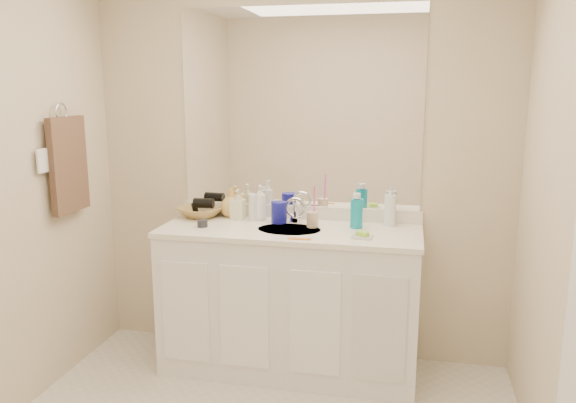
# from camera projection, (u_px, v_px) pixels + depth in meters

# --- Properties ---
(wall_back) EXTENTS (2.60, 0.02, 2.40)m
(wall_back) POSITION_uv_depth(u_px,v_px,m) (299.00, 168.00, 3.48)
(wall_back) COLOR beige
(wall_back) RESTS_ON floor
(wall_front) EXTENTS (2.60, 0.02, 2.40)m
(wall_front) POSITION_uv_depth(u_px,v_px,m) (12.00, 372.00, 0.99)
(wall_front) COLOR beige
(wall_front) RESTS_ON floor
(vanity_cabinet) EXTENTS (1.50, 0.55, 0.85)m
(vanity_cabinet) POSITION_uv_depth(u_px,v_px,m) (290.00, 302.00, 3.37)
(vanity_cabinet) COLOR white
(vanity_cabinet) RESTS_ON floor
(countertop) EXTENTS (1.52, 0.57, 0.03)m
(countertop) POSITION_uv_depth(u_px,v_px,m) (290.00, 231.00, 3.28)
(countertop) COLOR white
(countertop) RESTS_ON vanity_cabinet
(backsplash) EXTENTS (1.52, 0.03, 0.08)m
(backsplash) POSITION_uv_depth(u_px,v_px,m) (299.00, 212.00, 3.52)
(backsplash) COLOR white
(backsplash) RESTS_ON countertop
(sink_basin) EXTENTS (0.37, 0.37, 0.02)m
(sink_basin) POSITION_uv_depth(u_px,v_px,m) (289.00, 231.00, 3.26)
(sink_basin) COLOR beige
(sink_basin) RESTS_ON countertop
(faucet) EXTENTS (0.02, 0.02, 0.11)m
(faucet) POSITION_uv_depth(u_px,v_px,m) (295.00, 213.00, 3.42)
(faucet) COLOR silver
(faucet) RESTS_ON countertop
(mirror) EXTENTS (1.48, 0.01, 1.20)m
(mirror) POSITION_uv_depth(u_px,v_px,m) (299.00, 109.00, 3.40)
(mirror) COLOR white
(mirror) RESTS_ON wall_back
(blue_mug) EXTENTS (0.11, 0.11, 0.13)m
(blue_mug) POSITION_uv_depth(u_px,v_px,m) (279.00, 212.00, 3.40)
(blue_mug) COLOR #151693
(blue_mug) RESTS_ON countertop
(tan_cup) EXTENTS (0.09, 0.09, 0.09)m
(tan_cup) POSITION_uv_depth(u_px,v_px,m) (312.00, 220.00, 3.29)
(tan_cup) COLOR #D0B493
(tan_cup) RESTS_ON countertop
(toothbrush) EXTENTS (0.02, 0.04, 0.20)m
(toothbrush) POSITION_uv_depth(u_px,v_px,m) (314.00, 202.00, 3.27)
(toothbrush) COLOR #FD42BC
(toothbrush) RESTS_ON tan_cup
(mouthwash_bottle) EXTENTS (0.09, 0.09, 0.17)m
(mouthwash_bottle) POSITION_uv_depth(u_px,v_px,m) (356.00, 213.00, 3.27)
(mouthwash_bottle) COLOR #0D8FA7
(mouthwash_bottle) RESTS_ON countertop
(clear_pump_bottle) EXTENTS (0.09, 0.09, 0.18)m
(clear_pump_bottle) POSITION_uv_depth(u_px,v_px,m) (390.00, 210.00, 3.32)
(clear_pump_bottle) COLOR white
(clear_pump_bottle) RESTS_ON countertop
(soap_dish) EXTENTS (0.12, 0.10, 0.01)m
(soap_dish) POSITION_uv_depth(u_px,v_px,m) (362.00, 237.00, 3.07)
(soap_dish) COLOR silver
(soap_dish) RESTS_ON countertop
(green_soap) EXTENTS (0.08, 0.07, 0.02)m
(green_soap) POSITION_uv_depth(u_px,v_px,m) (363.00, 234.00, 3.06)
(green_soap) COLOR #A8EA39
(green_soap) RESTS_ON soap_dish
(orange_comb) EXTENTS (0.13, 0.03, 0.01)m
(orange_comb) POSITION_uv_depth(u_px,v_px,m) (299.00, 239.00, 3.04)
(orange_comb) COLOR orange
(orange_comb) RESTS_ON countertop
(dark_jar) EXTENTS (0.07, 0.07, 0.04)m
(dark_jar) POSITION_uv_depth(u_px,v_px,m) (202.00, 223.00, 3.31)
(dark_jar) COLOR #222227
(dark_jar) RESTS_ON countertop
(extra_white_bottle) EXTENTS (0.06, 0.06, 0.16)m
(extra_white_bottle) POSITION_uv_depth(u_px,v_px,m) (253.00, 208.00, 3.45)
(extra_white_bottle) COLOR white
(extra_white_bottle) RESTS_ON countertop
(soap_bottle_white) EXTENTS (0.10, 0.10, 0.22)m
(soap_bottle_white) POSITION_uv_depth(u_px,v_px,m) (260.00, 203.00, 3.47)
(soap_bottle_white) COLOR white
(soap_bottle_white) RESTS_ON countertop
(soap_bottle_cream) EXTENTS (0.08, 0.09, 0.18)m
(soap_bottle_cream) POSITION_uv_depth(u_px,v_px,m) (238.00, 204.00, 3.49)
(soap_bottle_cream) COLOR beige
(soap_bottle_cream) RESTS_ON countertop
(soap_bottle_yellow) EXTENTS (0.18, 0.18, 0.18)m
(soap_bottle_yellow) POSITION_uv_depth(u_px,v_px,m) (231.00, 203.00, 3.56)
(soap_bottle_yellow) COLOR #D9B054
(soap_bottle_yellow) RESTS_ON countertop
(wicker_basket) EXTENTS (0.34, 0.34, 0.07)m
(wicker_basket) POSITION_uv_depth(u_px,v_px,m) (201.00, 212.00, 3.55)
(wicker_basket) COLOR olive
(wicker_basket) RESTS_ON countertop
(hair_dryer) EXTENTS (0.13, 0.07, 0.06)m
(hair_dryer) POSITION_uv_depth(u_px,v_px,m) (204.00, 203.00, 3.54)
(hair_dryer) COLOR black
(hair_dryer) RESTS_ON wicker_basket
(towel_ring) EXTENTS (0.01, 0.11, 0.11)m
(towel_ring) POSITION_uv_depth(u_px,v_px,m) (61.00, 112.00, 3.17)
(towel_ring) COLOR silver
(towel_ring) RESTS_ON wall_left
(hand_towel) EXTENTS (0.04, 0.32, 0.55)m
(hand_towel) POSITION_uv_depth(u_px,v_px,m) (69.00, 165.00, 3.23)
(hand_towel) COLOR #37271D
(hand_towel) RESTS_ON towel_ring
(switch_plate) EXTENTS (0.01, 0.08, 0.13)m
(switch_plate) POSITION_uv_depth(u_px,v_px,m) (42.00, 161.00, 3.03)
(switch_plate) COLOR white
(switch_plate) RESTS_ON wall_left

